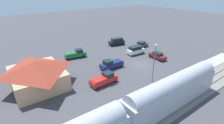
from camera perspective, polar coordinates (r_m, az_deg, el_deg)
name	(u,v)px	position (r m, az deg, el deg)	size (l,w,h in m)	color
ground_plane	(139,64)	(41.20, 9.18, -0.69)	(200.00, 200.00, 0.00)	#424247
railway_track	(195,90)	(34.07, 26.01, -8.53)	(4.80, 70.00, 0.30)	slate
platform	(176,81)	(35.65, 20.52, -5.92)	(3.20, 46.00, 0.30)	#A8A399
passenger_train	(124,116)	(21.41, 4.07, -17.60)	(2.93, 37.78, 4.98)	#ADB2BC
station_building	(37,73)	(33.72, -23.83, -3.51)	(10.92, 9.42, 5.03)	tan
pedestrian_on_platform	(176,77)	(34.74, 20.63, -4.62)	(0.36, 0.36, 1.71)	#333338
sedan_maroon	(158,56)	(44.86, 15.00, 2.10)	(4.55, 2.37, 1.74)	maroon
pickup_red	(104,79)	(32.30, -2.66, -5.70)	(2.23, 5.49, 2.14)	red
suv_black	(117,41)	(53.79, 1.59, 6.90)	(2.76, 5.16, 2.22)	black
sedan_charcoal	(141,44)	(52.49, 9.75, 5.80)	(2.09, 4.60, 1.74)	#47494F
suv_white	(136,50)	(46.82, 7.90, 4.01)	(2.19, 4.99, 2.22)	white
pickup_green	(76,54)	(45.06, -12.09, 2.71)	(2.70, 5.62, 2.14)	#236638
pickup_navy	(111,64)	(38.23, -0.24, -0.70)	(2.06, 5.44, 2.14)	navy
light_pole_near_platform	(155,59)	(32.42, 14.04, 1.14)	(0.44, 0.44, 7.64)	#515156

